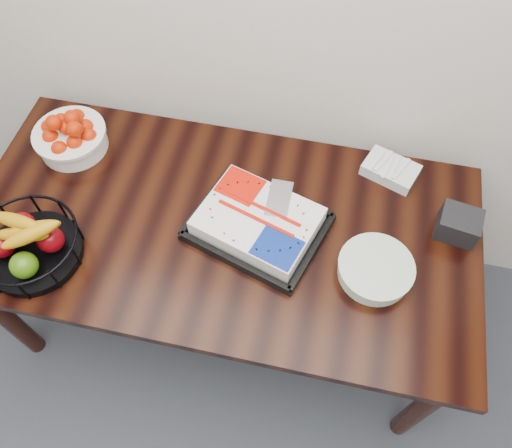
% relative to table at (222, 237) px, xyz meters
% --- Properties ---
extents(table, '(1.80, 0.90, 0.75)m').
position_rel_table_xyz_m(table, '(0.00, 0.00, 0.00)').
color(table, black).
rests_on(table, ground).
extents(cake_tray, '(0.52, 0.46, 0.09)m').
position_rel_table_xyz_m(cake_tray, '(0.13, 0.01, 0.13)').
color(cake_tray, black).
rests_on(cake_tray, table).
extents(tangerine_bowl, '(0.27, 0.27, 0.17)m').
position_rel_table_xyz_m(tangerine_bowl, '(-0.64, 0.22, 0.16)').
color(tangerine_bowl, white).
rests_on(tangerine_bowl, table).
extents(fruit_basket, '(0.34, 0.34, 0.18)m').
position_rel_table_xyz_m(fruit_basket, '(-0.58, -0.25, 0.16)').
color(fruit_basket, black).
rests_on(fruit_basket, table).
extents(plate_stack, '(0.25, 0.25, 0.06)m').
position_rel_table_xyz_m(plate_stack, '(0.54, -0.08, 0.12)').
color(plate_stack, white).
rests_on(plate_stack, table).
extents(fork_bag, '(0.23, 0.19, 0.06)m').
position_rel_table_xyz_m(fork_bag, '(0.56, 0.35, 0.11)').
color(fork_bag, silver).
rests_on(fork_bag, table).
extents(napkin_box, '(0.15, 0.14, 0.10)m').
position_rel_table_xyz_m(napkin_box, '(0.80, 0.14, 0.13)').
color(napkin_box, black).
rests_on(napkin_box, table).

